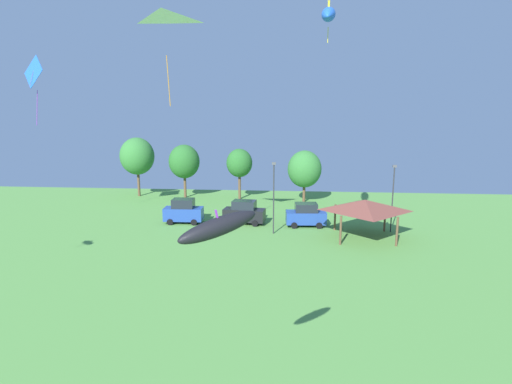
{
  "coord_description": "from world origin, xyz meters",
  "views": [
    {
      "loc": [
        2.28,
        1.06,
        11.19
      ],
      "look_at": [
        1.03,
        15.54,
        8.38
      ],
      "focal_mm": 28.0,
      "sensor_mm": 36.0,
      "label": 1
    }
  ],
  "objects_px": {
    "kite_flying_1": "(162,29)",
    "parked_car_third_from_left": "(306,215)",
    "treeline_tree_3": "(305,169)",
    "treeline_tree_0": "(137,156)",
    "treeline_tree_1": "(184,162)",
    "park_pavilion": "(365,205)",
    "kite_flying_0": "(329,14)",
    "kite_flying_4": "(218,227)",
    "kite_flying_3": "(34,73)",
    "treeline_tree_2": "(239,163)",
    "light_post_0": "(393,195)",
    "parked_car_leftmost": "(184,211)",
    "parked_car_second_from_left": "(244,212)",
    "light_post_1": "(274,194)"
  },
  "relations": [
    {
      "from": "light_post_1",
      "to": "kite_flying_0",
      "type": "bearing_deg",
      "value": -48.56
    },
    {
      "from": "treeline_tree_0",
      "to": "treeline_tree_1",
      "type": "height_order",
      "value": "treeline_tree_0"
    },
    {
      "from": "treeline_tree_0",
      "to": "parked_car_leftmost",
      "type": "bearing_deg",
      "value": -53.5
    },
    {
      "from": "kite_flying_4",
      "to": "parked_car_third_from_left",
      "type": "bearing_deg",
      "value": 82.79
    },
    {
      "from": "park_pavilion",
      "to": "light_post_0",
      "type": "relative_size",
      "value": 0.95
    },
    {
      "from": "light_post_1",
      "to": "treeline_tree_0",
      "type": "distance_m",
      "value": 25.72
    },
    {
      "from": "kite_flying_4",
      "to": "park_pavilion",
      "type": "xyz_separation_m",
      "value": [
        8.89,
        25.62,
        -5.02
      ]
    },
    {
      "from": "parked_car_third_from_left",
      "to": "light_post_0",
      "type": "height_order",
      "value": "light_post_0"
    },
    {
      "from": "kite_flying_4",
      "to": "treeline_tree_2",
      "type": "relative_size",
      "value": 0.35
    },
    {
      "from": "parked_car_leftmost",
      "to": "light_post_1",
      "type": "bearing_deg",
      "value": -19.49
    },
    {
      "from": "treeline_tree_0",
      "to": "treeline_tree_2",
      "type": "distance_m",
      "value": 14.39
    },
    {
      "from": "treeline_tree_2",
      "to": "treeline_tree_3",
      "type": "bearing_deg",
      "value": -8.06
    },
    {
      "from": "parked_car_leftmost",
      "to": "treeline_tree_0",
      "type": "xyz_separation_m",
      "value": [
        -10.03,
        13.56,
        4.33
      ]
    },
    {
      "from": "kite_flying_3",
      "to": "parked_car_third_from_left",
      "type": "xyz_separation_m",
      "value": [
        25.49,
        3.36,
        -13.8
      ]
    },
    {
      "from": "parked_car_third_from_left",
      "to": "treeline_tree_0",
      "type": "height_order",
      "value": "treeline_tree_0"
    },
    {
      "from": "parked_car_second_from_left",
      "to": "kite_flying_3",
      "type": "bearing_deg",
      "value": -161.61
    },
    {
      "from": "treeline_tree_3",
      "to": "kite_flying_1",
      "type": "bearing_deg",
      "value": -114.48
    },
    {
      "from": "treeline_tree_1",
      "to": "kite_flying_3",
      "type": "bearing_deg",
      "value": -119.72
    },
    {
      "from": "treeline_tree_3",
      "to": "park_pavilion",
      "type": "bearing_deg",
      "value": -71.5
    },
    {
      "from": "kite_flying_1",
      "to": "treeline_tree_3",
      "type": "distance_m",
      "value": 28.66
    },
    {
      "from": "light_post_0",
      "to": "parked_car_third_from_left",
      "type": "bearing_deg",
      "value": 170.92
    },
    {
      "from": "parked_car_leftmost",
      "to": "light_post_0",
      "type": "relative_size",
      "value": 0.62
    },
    {
      "from": "kite_flying_3",
      "to": "treeline_tree_3",
      "type": "distance_m",
      "value": 31.57
    },
    {
      "from": "parked_car_third_from_left",
      "to": "light_post_0",
      "type": "xyz_separation_m",
      "value": [
        8.17,
        -1.31,
        2.51
      ]
    },
    {
      "from": "kite_flying_1",
      "to": "parked_car_leftmost",
      "type": "xyz_separation_m",
      "value": [
        -2.26,
        11.95,
        -15.65
      ]
    },
    {
      "from": "park_pavilion",
      "to": "kite_flying_4",
      "type": "bearing_deg",
      "value": -109.13
    },
    {
      "from": "kite_flying_4",
      "to": "parked_car_leftmost",
      "type": "bearing_deg",
      "value": 107.3
    },
    {
      "from": "parked_car_third_from_left",
      "to": "treeline_tree_1",
      "type": "relative_size",
      "value": 0.57
    },
    {
      "from": "kite_flying_0",
      "to": "kite_flying_4",
      "type": "relative_size",
      "value": 2.07
    },
    {
      "from": "park_pavilion",
      "to": "treeline_tree_1",
      "type": "height_order",
      "value": "treeline_tree_1"
    },
    {
      "from": "kite_flying_0",
      "to": "parked_car_second_from_left",
      "type": "relative_size",
      "value": 1.09
    },
    {
      "from": "light_post_0",
      "to": "kite_flying_1",
      "type": "bearing_deg",
      "value": -150.63
    },
    {
      "from": "kite_flying_1",
      "to": "light_post_1",
      "type": "height_order",
      "value": "kite_flying_1"
    },
    {
      "from": "kite_flying_1",
      "to": "treeline_tree_3",
      "type": "xyz_separation_m",
      "value": [
        10.67,
        23.45,
        -12.57
      ]
    },
    {
      "from": "kite_flying_0",
      "to": "parked_car_leftmost",
      "type": "xyz_separation_m",
      "value": [
        -13.76,
        7.74,
        -17.33
      ]
    },
    {
      "from": "light_post_1",
      "to": "treeline_tree_0",
      "type": "height_order",
      "value": "treeline_tree_0"
    },
    {
      "from": "kite_flying_1",
      "to": "treeline_tree_1",
      "type": "bearing_deg",
      "value": 102.51
    },
    {
      "from": "kite_flying_4",
      "to": "light_post_1",
      "type": "xyz_separation_m",
      "value": [
        0.49,
        26.18,
        -4.25
      ]
    },
    {
      "from": "parked_car_second_from_left",
      "to": "treeline_tree_2",
      "type": "height_order",
      "value": "treeline_tree_2"
    },
    {
      "from": "kite_flying_1",
      "to": "park_pavilion",
      "type": "bearing_deg",
      "value": 28.12
    },
    {
      "from": "parked_car_leftmost",
      "to": "parked_car_second_from_left",
      "type": "relative_size",
      "value": 0.91
    },
    {
      "from": "kite_flying_3",
      "to": "light_post_1",
      "type": "xyz_separation_m",
      "value": [
        22.31,
        0.49,
        -11.13
      ]
    },
    {
      "from": "kite_flying_4",
      "to": "parked_car_third_from_left",
      "type": "height_order",
      "value": "kite_flying_4"
    },
    {
      "from": "light_post_1",
      "to": "kite_flying_1",
      "type": "bearing_deg",
      "value": -129.25
    },
    {
      "from": "kite_flying_4",
      "to": "treeline_tree_1",
      "type": "bearing_deg",
      "value": 106.32
    },
    {
      "from": "kite_flying_1",
      "to": "parked_car_third_from_left",
      "type": "bearing_deg",
      "value": 48.37
    },
    {
      "from": "parked_car_third_from_left",
      "to": "parked_car_second_from_left",
      "type": "bearing_deg",
      "value": 171.88
    },
    {
      "from": "kite_flying_0",
      "to": "kite_flying_1",
      "type": "height_order",
      "value": "kite_flying_0"
    },
    {
      "from": "parked_car_third_from_left",
      "to": "kite_flying_3",
      "type": "bearing_deg",
      "value": -176.74
    },
    {
      "from": "parked_car_second_from_left",
      "to": "park_pavilion",
      "type": "distance_m",
      "value": 12.36
    }
  ]
}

